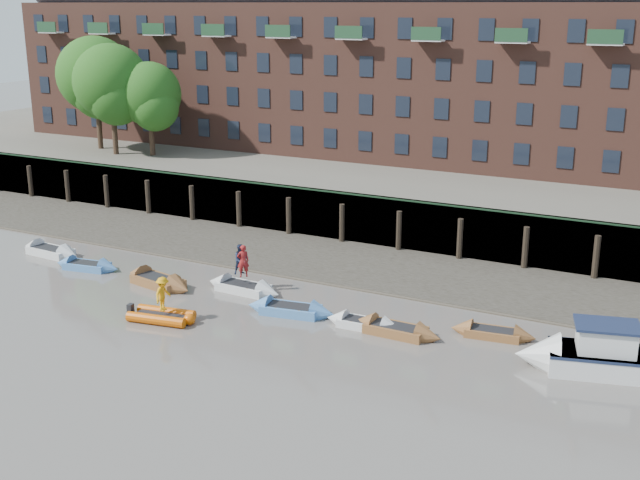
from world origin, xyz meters
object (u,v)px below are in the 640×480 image
Objects in this scene: person_rower_b at (241,259)px; person_rib_crew at (163,294)px; rowboat_4 at (291,310)px; motor_launch at (587,355)px; rowboat_0 at (51,251)px; rowboat_3 at (243,288)px; person_rower_a at (243,261)px; rowboat_2 at (158,281)px; rowboat_7 at (493,333)px; rowboat_1 at (87,266)px; rowboat_6 at (396,330)px; rib_tender at (164,316)px; rowboat_5 at (364,324)px.

person_rower_b reaches higher than person_rib_crew.
motor_launch is (14.44, 0.12, 0.48)m from rowboat_4.
rowboat_0 is 14.11m from person_rower_b.
person_rib_crew is at bearing -3.59° from motor_launch.
rowboat_3 is at bearing -19.34° from motor_launch.
person_rower_a is 1.06× the size of person_rower_b.
rowboat_2 reaches higher than rowboat_7.
rowboat_1 is 0.94× the size of rowboat_6.
rib_tender is (-5.14, -3.68, 0.02)m from rowboat_4.
rowboat_2 is 1.48× the size of rib_tender.
rowboat_4 is 4.86m from person_rower_b.
rib_tender is at bearing -34.87° from rowboat_1.
person_rower_a reaches higher than rib_tender.
rowboat_6 is 11.46m from rib_tender.
rowboat_5 is at bearing 10.48° from rowboat_2.
person_rower_a reaches higher than rowboat_6.
person_rower_b is at bearing -1.97° from rowboat_1.
person_rower_b is (-8.24, 1.86, 1.54)m from rowboat_5.
rowboat_1 is at bearing -172.25° from rowboat_3.
person_rib_crew is (13.07, -5.41, 1.17)m from rowboat_0.
rowboat_5 is at bearing -63.42° from person_rower_b.
rowboat_7 is 16.03m from rib_tender.
rib_tender is at bearing -153.69° from rowboat_4.
person_rower_a is 5.46m from person_rib_crew.
rowboat_2 is 5.35m from rib_tender.
person_rib_crew is at bearing -100.73° from rowboat_3.
rowboat_2 is at bearing -28.57° from person_rower_a.
rowboat_2 is at bearing 177.54° from rowboat_7.
rowboat_6 is 1.12× the size of rowboat_7.
rowboat_5 is at bearing -11.05° from rowboat_1.
rowboat_3 is (14.30, -0.08, -0.01)m from rowboat_0.
person_rower_a is at bearing 171.83° from rowboat_6.
rowboat_2 reaches higher than rowboat_0.
person_rower_b reaches higher than rowboat_2.
rowboat_2 is at bearing 177.14° from rowboat_5.
rowboat_6 is 10.19m from person_rower_b.
rowboat_2 is at bearing -4.59° from rowboat_0.
person_rib_crew is (-10.85, -3.67, 1.18)m from rowboat_6.
rowboat_2 is at bearing -12.84° from rowboat_1.
rowboat_3 is 18.42m from motor_launch.
person_rower_a is (4.83, 1.31, 1.54)m from rowboat_2.
rowboat_0 is at bearing 130.13° from person_rower_b.
rowboat_1 is 10.08m from rib_tender.
rowboat_0 is 4.13m from rowboat_1.
rowboat_1 is 10.54m from person_rower_a.
rowboat_5 is 1.15× the size of rib_tender.
person_rib_crew is at bearing -36.84° from rowboat_2.
rowboat_6 is 8.75m from motor_launch.
motor_launch is (28.66, -0.56, 0.51)m from rowboat_1.
person_rower_b reaches higher than rowboat_7.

